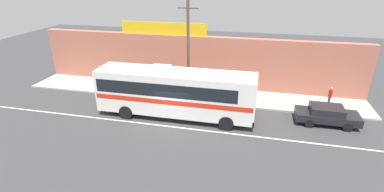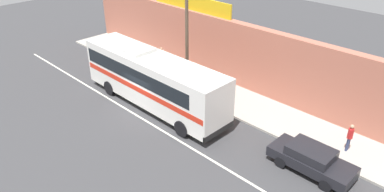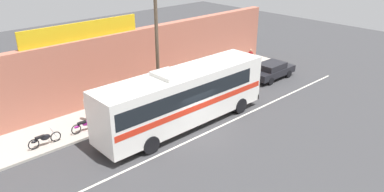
{
  "view_description": "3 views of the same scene",
  "coord_description": "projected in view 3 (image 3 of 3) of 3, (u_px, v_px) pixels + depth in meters",
  "views": [
    {
      "loc": [
        5.51,
        -17.59,
        10.09
      ],
      "look_at": [
        1.04,
        1.79,
        1.36
      ],
      "focal_mm": 26.57,
      "sensor_mm": 36.0,
      "label": 1
    },
    {
      "loc": [
        16.68,
        -12.41,
        12.24
      ],
      "look_at": [
        3.0,
        1.47,
        1.63
      ],
      "focal_mm": 33.49,
      "sensor_mm": 36.0,
      "label": 2
    },
    {
      "loc": [
        -13.53,
        -14.49,
        10.83
      ],
      "look_at": [
        1.45,
        1.71,
        1.3
      ],
      "focal_mm": 34.37,
      "sensor_mm": 36.0,
      "label": 3
    }
  ],
  "objects": [
    {
      "name": "storefront_facade",
      "position": [
        124.0,
        65.0,
        26.49
      ],
      "size": [
        30.0,
        0.7,
        4.8
      ],
      "primitive_type": "cube",
      "color": "#B26651",
      "rests_on": "ground_plane"
    },
    {
      "name": "intercity_bus",
      "position": [
        183.0,
        95.0,
        22.2
      ],
      "size": [
        11.65,
        2.68,
        3.78
      ],
      "color": "white",
      "rests_on": "ground_plane"
    },
    {
      "name": "pedestrian_near_shop",
      "position": [
        86.0,
        106.0,
        22.94
      ],
      "size": [
        0.3,
        0.48,
        1.72
      ],
      "color": "black",
      "rests_on": "sidewalk_slab"
    },
    {
      "name": "parked_car",
      "position": [
        272.0,
        70.0,
        30.41
      ],
      "size": [
        4.29,
        1.85,
        1.37
      ],
      "color": "black",
      "rests_on": "ground_plane"
    },
    {
      "name": "motorcycle_green",
      "position": [
        107.0,
        117.0,
        22.81
      ],
      "size": [
        1.94,
        0.56,
        0.94
      ],
      "color": "black",
      "rests_on": "sidewalk_slab"
    },
    {
      "name": "ground_plane",
      "position": [
        194.0,
        130.0,
        22.49
      ],
      "size": [
        70.0,
        70.0,
        0.0
      ],
      "primitive_type": "plane",
      "color": "#3A3A3D"
    },
    {
      "name": "motorcycle_orange",
      "position": [
        85.0,
        124.0,
        21.95
      ],
      "size": [
        1.88,
        0.56,
        0.94
      ],
      "color": "black",
      "rests_on": "sidewalk_slab"
    },
    {
      "name": "utility_pole",
      "position": [
        157.0,
        48.0,
        23.48
      ],
      "size": [
        1.6,
        0.22,
        8.08
      ],
      "color": "brown",
      "rests_on": "sidewalk_slab"
    },
    {
      "name": "pedestrian_by_curb",
      "position": [
        250.0,
        57.0,
        32.62
      ],
      "size": [
        0.3,
        0.48,
        1.65
      ],
      "color": "navy",
      "rests_on": "sidewalk_slab"
    },
    {
      "name": "storefront_billboard",
      "position": [
        82.0,
        31.0,
        23.49
      ],
      "size": [
        8.1,
        0.12,
        1.1
      ],
      "primitive_type": "cube",
      "color": "gold",
      "rests_on": "storefront_facade"
    },
    {
      "name": "motorcycle_red",
      "position": [
        44.0,
        139.0,
        20.37
      ],
      "size": [
        1.87,
        0.56,
        0.94
      ],
      "color": "black",
      "rests_on": "sidewalk_slab"
    },
    {
      "name": "road_center_stripe",
      "position": [
        203.0,
        135.0,
        21.95
      ],
      "size": [
        30.0,
        0.14,
        0.01
      ],
      "primitive_type": "cube",
      "color": "silver",
      "rests_on": "ground_plane"
    },
    {
      "name": "sidewalk_slab",
      "position": [
        143.0,
        103.0,
        25.97
      ],
      "size": [
        30.0,
        3.6,
        0.14
      ],
      "primitive_type": "cube",
      "color": "#A8A399",
      "rests_on": "ground_plane"
    }
  ]
}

